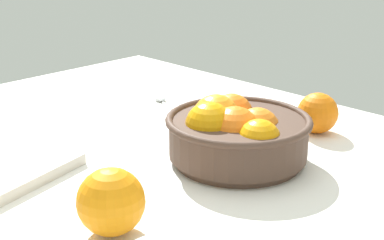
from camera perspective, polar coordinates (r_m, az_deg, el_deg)
name	(u,v)px	position (r cm, az deg, el deg)	size (l,w,h in cm)	color
ground_plane	(180,186)	(91.11, -1.17, -6.50)	(137.47, 98.91, 3.00)	white
fruit_bowl	(236,133)	(94.55, 4.30, -1.28)	(23.72, 23.72, 10.71)	#473328
loose_orange_2	(318,113)	(110.08, 12.23, 0.68)	(7.60, 7.60, 7.60)	orange
loose_orange_3	(111,202)	(74.31, -7.96, -7.95)	(8.76, 8.76, 8.76)	orange
spoon	(167,104)	(123.74, -2.44, 1.55)	(16.37, 7.43, 1.00)	silver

